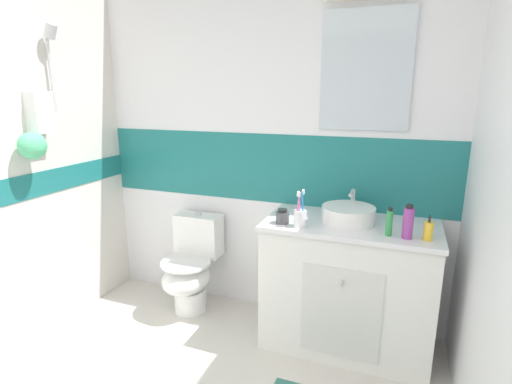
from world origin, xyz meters
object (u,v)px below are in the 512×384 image
object	(u,v)px
sink_basin	(348,214)
hair_gel_jar	(282,217)
toothbrush_cup	(300,217)
toilet	(191,267)
soap_dispenser	(428,231)
toothpaste_tube_upright	(389,222)
shampoo_bottle_tall	(408,222)

from	to	relation	value
sink_basin	hair_gel_jar	distance (m)	0.41
hair_gel_jar	toothbrush_cup	bearing A→B (deg)	-11.81
toilet	soap_dispenser	world-z (taller)	soap_dispenser
soap_dispenser	toothpaste_tube_upright	distance (m)	0.21
toilet	soap_dispenser	distance (m)	1.71
toothpaste_tube_upright	toothbrush_cup	bearing A→B (deg)	-177.02
sink_basin	toothpaste_tube_upright	size ratio (longest dim) A/B	2.23
toilet	toothbrush_cup	size ratio (longest dim) A/B	3.18
sink_basin	hair_gel_jar	world-z (taller)	sink_basin
sink_basin	shampoo_bottle_tall	size ratio (longest dim) A/B	1.91
toothpaste_tube_upright	toilet	bearing A→B (deg)	172.49
sink_basin	shampoo_bottle_tall	world-z (taller)	shampoo_bottle_tall
sink_basin	hair_gel_jar	size ratio (longest dim) A/B	4.08
sink_basin	soap_dispenser	world-z (taller)	sink_basin
soap_dispenser	hair_gel_jar	bearing A→B (deg)	-179.56
toilet	hair_gel_jar	size ratio (longest dim) A/B	8.11
shampoo_bottle_tall	hair_gel_jar	xyz separation A→B (m)	(-0.72, 0.00, -0.05)
toothpaste_tube_upright	shampoo_bottle_tall	bearing A→B (deg)	-3.14
soap_dispenser	shampoo_bottle_tall	world-z (taller)	shampoo_bottle_tall
sink_basin	toothpaste_tube_upright	distance (m)	0.29
soap_dispenser	hair_gel_jar	size ratio (longest dim) A/B	1.58
sink_basin	toilet	bearing A→B (deg)	178.79
hair_gel_jar	toothpaste_tube_upright	size ratio (longest dim) A/B	0.55
toilet	hair_gel_jar	bearing A→B (deg)	-13.50
sink_basin	toilet	size ratio (longest dim) A/B	0.50
toothpaste_tube_upright	sink_basin	bearing A→B (deg)	146.97
hair_gel_jar	toothpaste_tube_upright	world-z (taller)	toothpaste_tube_upright
toilet	sink_basin	bearing A→B (deg)	-1.21
sink_basin	shampoo_bottle_tall	xyz separation A→B (m)	(0.34, -0.17, 0.04)
toilet	toothpaste_tube_upright	world-z (taller)	toothpaste_tube_upright
soap_dispenser	toothpaste_tube_upright	world-z (taller)	toothpaste_tube_upright
toothbrush_cup	shampoo_bottle_tall	size ratio (longest dim) A/B	1.19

